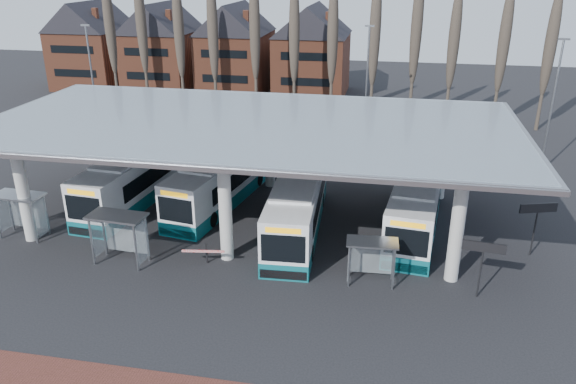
% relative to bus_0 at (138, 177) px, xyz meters
% --- Properties ---
extents(ground, '(140.00, 140.00, 0.00)m').
position_rel_bus_0_xyz_m(ground, '(8.33, -9.47, -1.61)').
color(ground, black).
rests_on(ground, ground).
extents(station_canopy, '(32.00, 16.00, 6.34)m').
position_rel_bus_0_xyz_m(station_canopy, '(8.33, -1.47, 4.07)').
color(station_canopy, beige).
rests_on(station_canopy, ground).
extents(poplar_row, '(45.10, 1.10, 14.50)m').
position_rel_bus_0_xyz_m(poplar_row, '(8.33, 23.53, 7.17)').
color(poplar_row, '#473D33').
rests_on(poplar_row, ground).
extents(townhouse_row, '(36.80, 10.30, 12.25)m').
position_rel_bus_0_xyz_m(townhouse_row, '(-7.42, 34.53, 4.33)').
color(townhouse_row, brown).
rests_on(townhouse_row, ground).
extents(lamp_post_a, '(0.80, 0.16, 10.17)m').
position_rel_bus_0_xyz_m(lamp_post_a, '(-9.67, 12.53, 3.73)').
color(lamp_post_a, slate).
rests_on(lamp_post_a, ground).
extents(lamp_post_b, '(0.80, 0.16, 10.17)m').
position_rel_bus_0_xyz_m(lamp_post_b, '(14.33, 16.53, 3.73)').
color(lamp_post_b, slate).
rests_on(lamp_post_b, ground).
extents(lamp_post_c, '(0.80, 0.16, 10.17)m').
position_rel_bus_0_xyz_m(lamp_post_c, '(28.33, 10.53, 3.73)').
color(lamp_post_c, slate).
rests_on(lamp_post_c, ground).
extents(bus_0, '(3.69, 12.47, 3.41)m').
position_rel_bus_0_xyz_m(bus_0, '(0.00, 0.00, 0.00)').
color(bus_0, white).
rests_on(bus_0, ground).
extents(bus_1, '(4.55, 12.28, 3.34)m').
position_rel_bus_0_xyz_m(bus_1, '(5.79, 0.68, -0.04)').
color(bus_1, white).
rests_on(bus_1, ground).
extents(bus_2, '(3.22, 12.28, 3.38)m').
position_rel_bus_0_xyz_m(bus_2, '(11.53, -2.64, -0.02)').
color(bus_2, white).
rests_on(bus_2, ground).
extents(bus_3, '(3.90, 12.24, 3.34)m').
position_rel_bus_0_xyz_m(bus_3, '(18.61, -0.82, -0.03)').
color(bus_3, white).
rests_on(bus_3, ground).
extents(shelter_0, '(3.00, 1.62, 2.71)m').
position_rel_bus_0_xyz_m(shelter_0, '(-4.27, -6.56, 0.36)').
color(shelter_0, gray).
rests_on(shelter_0, ground).
extents(shelter_1, '(3.16, 1.75, 2.84)m').
position_rel_bus_0_xyz_m(shelter_1, '(2.83, -8.38, 0.46)').
color(shelter_1, gray).
rests_on(shelter_1, ground).
extents(shelter_2, '(2.63, 1.42, 2.38)m').
position_rel_bus_0_xyz_m(shelter_2, '(16.23, -7.99, 0.12)').
color(shelter_2, gray).
rests_on(shelter_2, ground).
extents(info_sign_0, '(2.00, 0.34, 2.98)m').
position_rel_bus_0_xyz_m(info_sign_0, '(21.46, -8.41, 0.89)').
color(info_sign_0, black).
rests_on(info_sign_0, ground).
extents(info_sign_1, '(2.04, 0.73, 3.13)m').
position_rel_bus_0_xyz_m(info_sign_1, '(24.90, -3.44, 1.02)').
color(info_sign_1, black).
rests_on(info_sign_1, ground).
extents(barrier, '(2.27, 0.78, 1.14)m').
position_rel_bus_0_xyz_m(barrier, '(7.40, -8.10, -0.73)').
color(barrier, black).
rests_on(barrier, ground).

